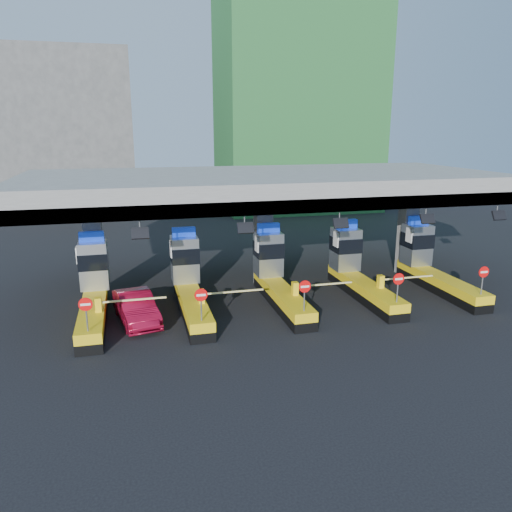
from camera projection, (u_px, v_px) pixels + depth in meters
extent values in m
plane|color=black|center=(277.00, 300.00, 28.76)|extent=(120.00, 120.00, 0.00)
cube|color=slate|center=(263.00, 185.00, 30.02)|extent=(28.00, 12.00, 1.50)
cube|color=#4C4C49|center=(293.00, 206.00, 24.77)|extent=(28.00, 0.60, 0.70)
cube|color=slate|center=(94.00, 252.00, 28.48)|extent=(1.00, 1.00, 5.50)
cube|color=slate|center=(263.00, 242.00, 30.89)|extent=(1.00, 1.00, 5.50)
cube|color=slate|center=(407.00, 234.00, 33.30)|extent=(1.00, 1.00, 5.50)
cylinder|color=slate|center=(140.00, 225.00, 23.11)|extent=(0.06, 0.06, 0.50)
cube|color=black|center=(140.00, 233.00, 23.01)|extent=(0.80, 0.38, 0.54)
cylinder|color=slate|center=(244.00, 220.00, 24.32)|extent=(0.06, 0.06, 0.50)
cube|color=black|center=(245.00, 228.00, 24.22)|extent=(0.80, 0.38, 0.54)
cylinder|color=slate|center=(339.00, 216.00, 25.52)|extent=(0.06, 0.06, 0.50)
cube|color=black|center=(341.00, 223.00, 25.42)|extent=(0.80, 0.38, 0.54)
cylinder|color=slate|center=(426.00, 212.00, 26.73)|extent=(0.06, 0.06, 0.50)
cube|color=black|center=(427.00, 219.00, 26.63)|extent=(0.80, 0.38, 0.54)
cylinder|color=slate|center=(497.00, 209.00, 27.81)|extent=(0.06, 0.06, 0.50)
cube|color=black|center=(499.00, 215.00, 27.71)|extent=(0.80, 0.38, 0.54)
cube|color=black|center=(94.00, 318.00, 25.35)|extent=(1.20, 8.00, 0.50)
cube|color=#E5B70C|center=(93.00, 308.00, 25.22)|extent=(1.20, 8.00, 0.50)
cube|color=#9EA3A8|center=(94.00, 265.00, 27.46)|extent=(1.50, 1.50, 2.60)
cube|color=black|center=(93.00, 260.00, 27.37)|extent=(1.56, 1.56, 0.90)
cube|color=#0C2DBF|center=(91.00, 237.00, 27.07)|extent=(1.30, 0.35, 0.55)
cube|color=white|center=(77.00, 255.00, 26.82)|extent=(0.06, 0.70, 0.90)
cylinder|color=slate|center=(87.00, 317.00, 21.62)|extent=(0.07, 0.07, 1.30)
cylinder|color=red|center=(86.00, 304.00, 21.45)|extent=(0.60, 0.04, 0.60)
cube|color=white|center=(85.00, 305.00, 21.42)|extent=(0.42, 0.02, 0.10)
cube|color=#E5B70C|center=(98.00, 305.00, 24.03)|extent=(0.30, 0.35, 0.70)
cube|color=white|center=(133.00, 300.00, 24.41)|extent=(3.20, 0.08, 0.08)
cube|color=black|center=(192.00, 309.00, 26.56)|extent=(1.20, 8.00, 0.50)
cube|color=#E5B70C|center=(192.00, 300.00, 26.43)|extent=(1.20, 8.00, 0.50)
cube|color=#9EA3A8|center=(185.00, 259.00, 28.67)|extent=(1.50, 1.50, 2.60)
cube|color=black|center=(185.00, 254.00, 28.58)|extent=(1.56, 1.56, 0.90)
cube|color=#0C2DBF|center=(184.00, 232.00, 28.28)|extent=(1.30, 0.35, 0.55)
cube|color=white|center=(171.00, 249.00, 28.02)|extent=(0.06, 0.70, 0.90)
cylinder|color=slate|center=(201.00, 307.00, 22.83)|extent=(0.07, 0.07, 1.30)
cylinder|color=red|center=(201.00, 295.00, 22.65)|extent=(0.60, 0.04, 0.60)
cube|color=white|center=(201.00, 295.00, 22.63)|extent=(0.42, 0.02, 0.10)
cube|color=#E5B70C|center=(201.00, 296.00, 25.24)|extent=(0.30, 0.35, 0.70)
cube|color=white|center=(233.00, 292.00, 25.61)|extent=(3.20, 0.08, 0.08)
cube|color=black|center=(282.00, 301.00, 27.76)|extent=(1.20, 8.00, 0.50)
cube|color=#E5B70C|center=(282.00, 293.00, 27.64)|extent=(1.20, 8.00, 0.50)
cube|color=#9EA3A8|center=(268.00, 254.00, 29.88)|extent=(1.50, 1.50, 2.60)
cube|color=black|center=(268.00, 249.00, 29.78)|extent=(1.56, 1.56, 0.90)
cube|color=#0C2DBF|center=(268.00, 228.00, 29.48)|extent=(1.30, 0.35, 0.55)
cube|color=white|center=(257.00, 244.00, 29.23)|extent=(0.06, 0.70, 0.90)
cylinder|color=slate|center=(304.00, 298.00, 24.03)|extent=(0.07, 0.07, 1.30)
cylinder|color=red|center=(305.00, 287.00, 23.86)|extent=(0.60, 0.04, 0.60)
cube|color=white|center=(305.00, 287.00, 23.83)|extent=(0.42, 0.02, 0.10)
cube|color=#E5B70C|center=(295.00, 288.00, 26.45)|extent=(0.30, 0.35, 0.70)
cube|color=white|center=(324.00, 284.00, 26.82)|extent=(3.20, 0.08, 0.08)
cube|color=black|center=(364.00, 294.00, 28.97)|extent=(1.20, 8.00, 0.50)
cube|color=#E5B70C|center=(364.00, 286.00, 28.84)|extent=(1.20, 8.00, 0.50)
cube|color=#9EA3A8|center=(345.00, 249.00, 31.08)|extent=(1.50, 1.50, 2.60)
cube|color=black|center=(346.00, 244.00, 30.99)|extent=(1.56, 1.56, 0.90)
cube|color=#0C2DBF|center=(347.00, 224.00, 30.69)|extent=(1.30, 0.35, 0.55)
cube|color=white|center=(336.00, 240.00, 30.43)|extent=(0.06, 0.70, 0.90)
cylinder|color=slate|center=(398.00, 290.00, 25.24)|extent=(0.07, 0.07, 1.30)
cylinder|color=red|center=(399.00, 279.00, 25.06)|extent=(0.60, 0.04, 0.60)
cube|color=white|center=(399.00, 279.00, 25.04)|extent=(0.42, 0.02, 0.10)
cube|color=#E5B70C|center=(381.00, 281.00, 27.65)|extent=(0.30, 0.35, 0.70)
cube|color=white|center=(407.00, 278.00, 28.02)|extent=(3.20, 0.08, 0.08)
cube|color=black|center=(439.00, 287.00, 30.17)|extent=(1.20, 8.00, 0.50)
cube|color=#E5B70C|center=(440.00, 279.00, 30.05)|extent=(1.20, 8.00, 0.50)
cube|color=#9EA3A8|center=(417.00, 244.00, 32.29)|extent=(1.50, 1.50, 2.60)
cube|color=black|center=(417.00, 240.00, 32.19)|extent=(1.56, 1.56, 0.90)
cube|color=#0C2DBF|center=(419.00, 220.00, 31.89)|extent=(1.30, 0.35, 0.55)
cube|color=white|center=(409.00, 235.00, 31.64)|extent=(0.06, 0.70, 0.90)
cylinder|color=slate|center=(482.00, 283.00, 26.45)|extent=(0.07, 0.07, 1.30)
cylinder|color=red|center=(484.00, 272.00, 26.27)|extent=(0.60, 0.04, 0.60)
cube|color=white|center=(484.00, 272.00, 26.24)|extent=(0.42, 0.02, 0.10)
cube|color=#E5B70C|center=(459.00, 275.00, 28.86)|extent=(0.30, 0.35, 0.70)
cube|color=white|center=(483.00, 271.00, 29.23)|extent=(3.20, 0.08, 0.08)
cube|color=#1E5926|center=(297.00, 89.00, 58.17)|extent=(18.00, 12.00, 28.00)
cube|color=#4C4C49|center=(69.00, 133.00, 56.91)|extent=(14.00, 10.00, 18.00)
imported|color=maroon|center=(136.00, 307.00, 25.30)|extent=(2.47, 4.92, 1.55)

